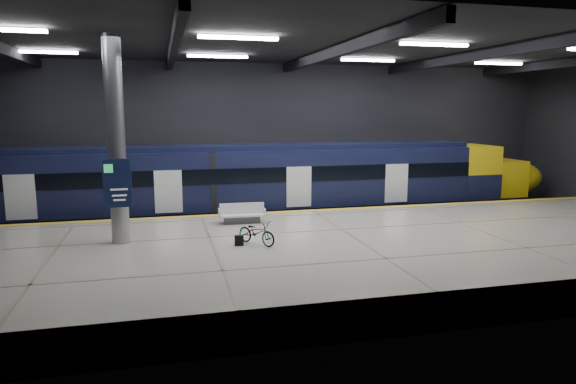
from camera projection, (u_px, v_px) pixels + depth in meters
name	position (u px, v px, depth m)	size (l,w,h in m)	color
ground	(333.00, 250.00, 20.62)	(30.00, 30.00, 0.00)	black
room_shell	(335.00, 106.00, 19.72)	(30.10, 16.10, 8.05)	black
platform	(356.00, 254.00, 18.14)	(30.00, 11.00, 1.10)	beige
safety_strip	(313.00, 210.00, 23.08)	(30.00, 0.40, 0.01)	gold
rails	(297.00, 220.00, 25.88)	(30.00, 1.52, 0.16)	gray
train	(268.00, 182.00, 25.20)	(29.40, 2.84, 3.79)	black
bench	(242.00, 216.00, 20.53)	(1.86, 0.82, 0.81)	#595B60
bicycle	(257.00, 232.00, 17.23)	(0.55, 1.57, 0.82)	#99999E
pannier_bag	(239.00, 240.00, 17.12)	(0.30, 0.18, 0.35)	black
info_column	(116.00, 144.00, 17.02)	(0.90, 0.78, 6.90)	#9EA0A5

